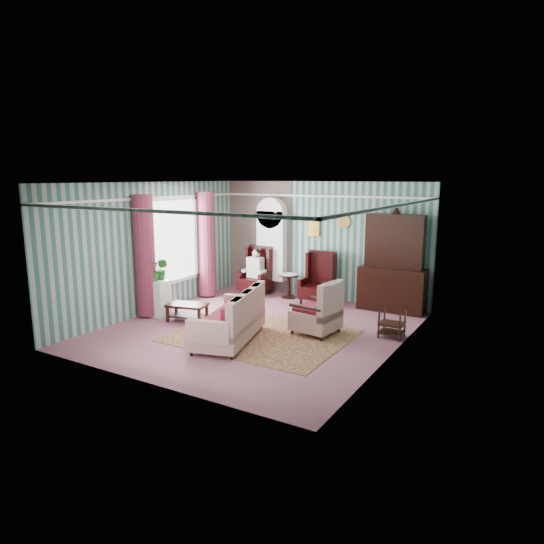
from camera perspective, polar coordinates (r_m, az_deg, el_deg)
The scene contains 17 objects.
floor at distance 9.80m, azimuth -1.78°, elevation -6.76°, with size 6.00×6.00×0.00m, color #8E5263.
room_shell at distance 9.86m, azimuth -4.34°, elevation 5.27°, with size 5.53×6.02×2.91m.
bookcase at distance 12.59m, azimuth -0.07°, elevation 2.51°, with size 0.80×0.28×2.24m, color silver.
dresser_hutch at distance 11.18m, azimuth 14.08°, elevation 1.39°, with size 1.50×0.56×2.36m, color black.
wingback_left at distance 12.48m, azimuth -1.97°, elevation 0.12°, with size 0.76×0.80×1.25m, color black.
wingback_right at distance 11.65m, azimuth 5.30°, elevation -0.72°, with size 0.76×0.80×1.25m, color black.
seated_woman at distance 12.49m, azimuth -1.97°, elevation -0.04°, with size 0.44×0.40×1.18m, color white, non-canonical shape.
round_side_table at distance 12.22m, azimuth 1.98°, elevation -1.67°, with size 0.50×0.50×0.60m, color black.
nest_table at distance 9.52m, azimuth 13.93°, elevation -5.92°, with size 0.45×0.38×0.54m, color black.
plant_stand at distance 10.91m, azimuth -13.38°, elevation -3.01°, with size 0.55×0.35×0.80m, color white.
rug at distance 9.40m, azimuth -1.22°, elevation -7.49°, with size 3.20×2.60×0.01m, color #4D1B19.
sofa at distance 9.02m, azimuth -5.16°, elevation -5.33°, with size 1.97×0.92×0.92m, color beige.
floral_armchair at distance 9.45m, azimuth 5.19°, elevation -4.44°, with size 0.87×0.74×0.96m, color #B6A78D.
coffee_table at distance 10.45m, azimuth -9.93°, elevation -4.71°, with size 0.82×0.49×0.38m, color black.
potted_plant_a at distance 10.73m, azimuth -13.69°, elevation 0.14°, with size 0.40×0.35×0.44m, color #24591C.
potted_plant_b at distance 10.79m, azimuth -12.81°, elevation 0.32°, with size 0.26×0.21×0.47m, color #204C17.
potted_plant_c at distance 10.85m, azimuth -13.68°, elevation 0.03°, with size 0.20×0.20×0.36m, color #20571B.
Camera 1 is at (5.02, -7.86, 3.01)m, focal length 32.00 mm.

